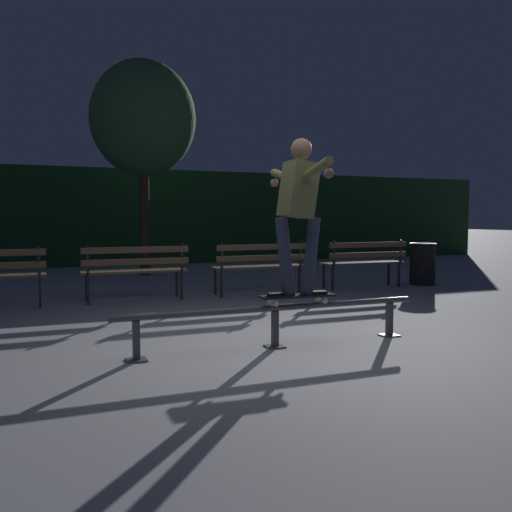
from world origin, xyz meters
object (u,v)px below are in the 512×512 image
(skateboarder, at_px, (298,203))
(park_bench_left_center, at_px, (135,267))
(park_bench_right_center, at_px, (260,262))
(tree_behind_benches, at_px, (143,119))
(skateboard, at_px, (298,296))
(trash_can, at_px, (422,263))
(park_bench_rightmost, at_px, (365,259))
(grind_rail, at_px, (275,316))

(skateboarder, height_order, park_bench_left_center, skateboarder)
(park_bench_right_center, height_order, tree_behind_benches, tree_behind_benches)
(skateboard, bearing_deg, skateboarder, -3.09)
(tree_behind_benches, xyz_separation_m, trash_can, (4.60, -3.77, -3.04))
(park_bench_left_center, bearing_deg, tree_behind_benches, 77.15)
(trash_can, bearing_deg, park_bench_right_center, -179.35)
(skateboarder, height_order, trash_can, skateboarder)
(park_bench_rightmost, bearing_deg, skateboard, -131.72)
(grind_rail, bearing_deg, skateboard, 0.00)
(grind_rail, height_order, park_bench_left_center, park_bench_left_center)
(park_bench_left_center, bearing_deg, skateboard, -73.72)
(grind_rail, height_order, park_bench_right_center, park_bench_right_center)
(grind_rail, height_order, tree_behind_benches, tree_behind_benches)
(park_bench_right_center, height_order, trash_can, park_bench_right_center)
(park_bench_left_center, bearing_deg, park_bench_rightmost, 0.00)
(grind_rail, relative_size, skateboard, 4.06)
(park_bench_rightmost, xyz_separation_m, trash_can, (1.34, 0.04, -0.12))
(park_bench_left_center, relative_size, park_bench_right_center, 1.00)
(park_bench_rightmost, bearing_deg, park_bench_left_center, 180.00)
(tree_behind_benches, bearing_deg, park_bench_right_center, -72.54)
(trash_can, bearing_deg, skateboarder, -141.56)
(grind_rail, height_order, skateboard, skateboard)
(grind_rail, xyz_separation_m, tree_behind_benches, (0.10, 7.30, 3.14))
(skateboarder, xyz_separation_m, park_bench_left_center, (-1.02, 3.49, -0.89))
(park_bench_left_center, height_order, park_bench_right_center, same)
(park_bench_right_center, relative_size, trash_can, 2.00)
(grind_rail, height_order, skateboarder, skateboarder)
(skateboard, xyz_separation_m, skateboarder, (0.00, -0.00, 0.94))
(park_bench_rightmost, distance_m, tree_behind_benches, 5.80)
(skateboard, relative_size, park_bench_left_center, 0.49)
(skateboard, xyz_separation_m, park_bench_left_center, (-1.02, 3.49, 0.04))
(skateboarder, relative_size, trash_can, 1.95)
(park_bench_rightmost, distance_m, trash_can, 1.34)
(park_bench_rightmost, relative_size, tree_behind_benches, 0.34)
(park_bench_right_center, bearing_deg, skateboarder, -106.64)
(park_bench_right_center, bearing_deg, trash_can, 0.65)
(grind_rail, distance_m, trash_can, 5.88)
(skateboard, height_order, park_bench_rightmost, park_bench_rightmost)
(skateboarder, relative_size, park_bench_left_center, 0.97)
(tree_behind_benches, bearing_deg, skateboard, -88.82)
(skateboard, bearing_deg, park_bench_left_center, 106.28)
(park_bench_rightmost, relative_size, trash_can, 2.00)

